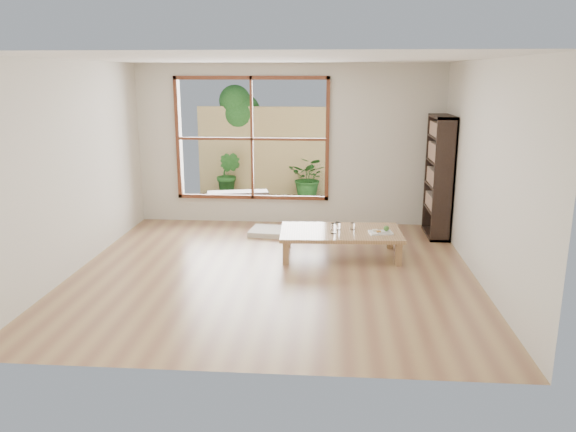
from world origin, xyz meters
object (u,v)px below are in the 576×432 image
Objects in this scene: low_table at (341,234)px; bookshelf at (439,177)px; food_tray at (382,231)px; garden_bench at (238,195)px.

bookshelf is at bearing 35.16° from low_table.
food_tray reaches higher than low_table.
bookshelf reaches higher than low_table.
low_table is 0.91× the size of bookshelf.
bookshelf reaches higher than food_tray.
low_table is at bearing -66.48° from garden_bench.
bookshelf is at bearing -34.54° from garden_bench.
bookshelf is 5.59× the size of food_tray.
food_tray is 0.29× the size of garden_bench.
food_tray is (0.55, -0.07, 0.06)m from low_table.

